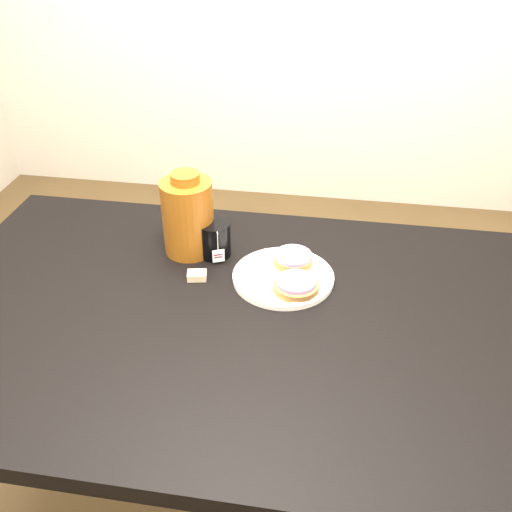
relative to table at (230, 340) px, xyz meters
name	(u,v)px	position (x,y,z in m)	size (l,w,h in m)	color
ground_plane	(235,510)	(0.00, 0.00, -0.67)	(4.00, 4.00, 0.00)	brown
table	(230,340)	(0.00, 0.00, 0.00)	(1.40, 0.90, 0.75)	black
plate	(283,276)	(0.10, 0.14, 0.09)	(0.24, 0.24, 0.02)	white
bagel_back	(293,259)	(0.12, 0.19, 0.11)	(0.10, 0.10, 0.03)	brown
bagel_front	(296,285)	(0.14, 0.09, 0.11)	(0.15, 0.15, 0.03)	brown
mug	(213,239)	(-0.08, 0.22, 0.13)	(0.13, 0.11, 0.09)	black
teabag_pouch	(197,276)	(-0.10, 0.11, 0.09)	(0.04, 0.03, 0.02)	#C6B793
bagel_package	(188,216)	(-0.15, 0.23, 0.18)	(0.13, 0.13, 0.22)	#5F2F0C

